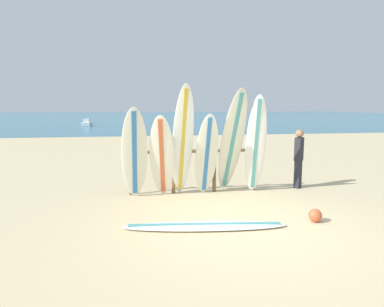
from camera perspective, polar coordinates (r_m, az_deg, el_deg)
name	(u,v)px	position (r m, az deg, el deg)	size (l,w,h in m)	color
ground_plane	(245,228)	(6.11, 8.88, -12.20)	(120.00, 120.00, 0.00)	#D3BC8C
ocean_water	(146,116)	(63.50, -7.62, 6.13)	(120.00, 80.00, 0.01)	teal
surfboard_rack	(194,163)	(8.25, 0.33, -1.53)	(3.12, 0.09, 1.16)	brown
surfboard_leaning_far_left	(134,154)	(7.66, -9.55, -0.04)	(0.60, 0.70, 2.08)	silver
surfboard_leaning_left	(162,157)	(7.72, -5.01, -0.53)	(0.66, 0.86, 1.91)	white
surfboard_leaning_center_left	(183,142)	(7.75, -1.56, 2.00)	(0.54, 0.97, 2.57)	white
surfboard_leaning_center	(207,155)	(7.87, 2.44, -0.26)	(0.54, 0.75, 1.93)	silver
surfboard_leaning_center_right	(232,142)	(8.10, 6.67, 1.94)	(0.71, 1.14, 2.49)	silver
surfboard_leaning_right	(256,145)	(8.15, 10.56, 1.38)	(0.58, 0.80, 2.35)	white
surfboard_lying_on_sand	(205,226)	(6.06, 2.12, -11.93)	(2.90, 0.83, 0.08)	white
beachgoer_standing	(299,156)	(9.08, 17.33, -0.40)	(0.28, 0.27, 1.50)	#26262D
small_boat_offshore	(87,123)	(36.54, -17.10, 4.84)	(0.85, 2.26, 0.71)	silver
beach_ball	(315,215)	(6.70, 19.82, -9.67)	(0.24, 0.24, 0.24)	#CC5933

